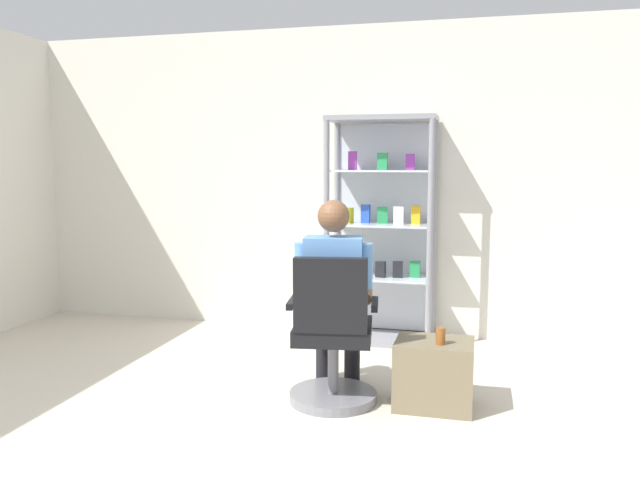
# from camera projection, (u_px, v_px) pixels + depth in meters

# --- Properties ---
(back_wall) EXTENTS (6.00, 0.10, 2.70)m
(back_wall) POSITION_uv_depth(u_px,v_px,m) (342.00, 182.00, 5.63)
(back_wall) COLOR silver
(back_wall) RESTS_ON ground
(display_cabinet_main) EXTENTS (0.90, 0.45, 1.90)m
(display_cabinet_main) POSITION_uv_depth(u_px,v_px,m) (382.00, 229.00, 5.35)
(display_cabinet_main) COLOR gray
(display_cabinet_main) RESTS_ON ground
(office_chair) EXTENTS (0.60, 0.56, 0.96)m
(office_chair) POSITION_uv_depth(u_px,v_px,m) (333.00, 344.00, 3.92)
(office_chair) COLOR slate
(office_chair) RESTS_ON ground
(seated_shopkeeper) EXTENTS (0.53, 0.60, 1.29)m
(seated_shopkeeper) POSITION_uv_depth(u_px,v_px,m) (335.00, 288.00, 4.05)
(seated_shopkeeper) COLOR black
(seated_shopkeeper) RESTS_ON ground
(storage_crate) EXTENTS (0.48, 0.38, 0.42)m
(storage_crate) POSITION_uv_depth(u_px,v_px,m) (434.00, 374.00, 3.92)
(storage_crate) COLOR #72664C
(storage_crate) RESTS_ON ground
(tea_glass) EXTENTS (0.06, 0.06, 0.10)m
(tea_glass) POSITION_uv_depth(u_px,v_px,m) (441.00, 336.00, 3.82)
(tea_glass) COLOR brown
(tea_glass) RESTS_ON storage_crate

